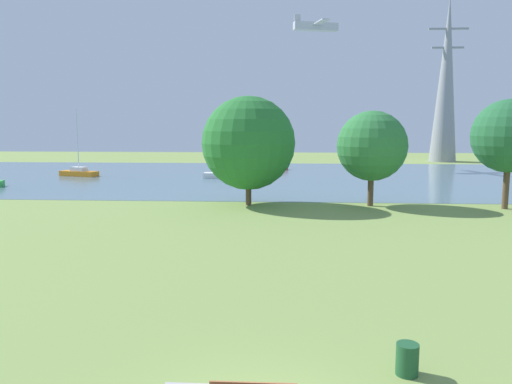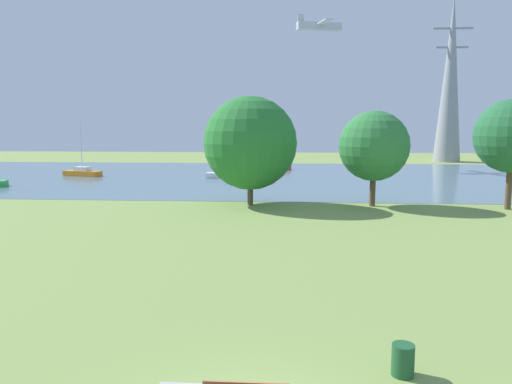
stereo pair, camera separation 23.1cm
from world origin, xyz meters
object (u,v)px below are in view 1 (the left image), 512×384
sailboat_orange (79,172)px  light_aircraft (315,26)px  tree_east_near (372,146)px  sailboat_red (270,166)px  tree_mid_shore (248,143)px  tree_west_near (509,136)px  litter_bin (407,359)px  electricity_pylon (446,80)px  sailboat_white (224,174)px

sailboat_orange → light_aircraft: 37.81m
sailboat_orange → tree_east_near: 37.70m
sailboat_orange → sailboat_red: bearing=24.3°
tree_mid_shore → light_aircraft: 38.63m
tree_west_near → tree_east_near: bearing=175.6°
sailboat_orange → tree_mid_shore: 30.48m
tree_mid_shore → light_aircraft: size_ratio=1.00×
light_aircraft → sailboat_red: bearing=-146.3°
sailboat_red → tree_east_near: bearing=-74.1°
litter_bin → tree_west_near: size_ratio=0.10×
sailboat_red → light_aircraft: 20.86m
light_aircraft → tree_west_near: bearing=-70.9°
sailboat_orange → electricity_pylon: (51.42, 27.31, 13.13)m
tree_west_near → electricity_pylon: (10.15, 48.30, 8.25)m
sailboat_red → tree_east_near: size_ratio=0.96×
tree_mid_shore → tree_east_near: size_ratio=1.15×
litter_bin → light_aircraft: size_ratio=0.10×
sailboat_red → electricity_pylon: size_ratio=0.26×
litter_bin → sailboat_red: bearing=95.4°
sailboat_white → sailboat_orange: size_ratio=0.71×
litter_bin → sailboat_white: size_ratio=0.14×
sailboat_red → electricity_pylon: bearing=30.8°
tree_west_near → electricity_pylon: electricity_pylon is taller
tree_east_near → tree_mid_shore: bearing=-178.7°
sailboat_red → tree_east_near: tree_east_near is taller
sailboat_white → electricity_pylon: 45.94m
electricity_pylon → light_aircraft: (-22.40, -12.89, 6.35)m
sailboat_red → tree_west_near: (18.45, -31.29, 4.89)m
tree_east_near → light_aircraft: size_ratio=0.86×
sailboat_red → sailboat_white: bearing=-113.4°
litter_bin → sailboat_orange: 54.24m
sailboat_red → tree_mid_shore: size_ratio=0.83×
tree_mid_shore → tree_west_near: (19.09, -0.54, 0.57)m
litter_bin → sailboat_red: sailboat_red is taller
sailboat_red → tree_east_near: (8.71, -30.54, 4.12)m
sailboat_white → sailboat_red: 12.50m
litter_bin → tree_west_near: tree_west_near is taller
litter_bin → sailboat_orange: bearing=121.3°
tree_mid_shore → tree_west_near: 19.10m
tree_east_near → sailboat_white: bearing=125.7°
litter_bin → sailboat_red: 56.92m
tree_east_near → tree_west_near: size_ratio=0.90×
sailboat_red → tree_mid_shore: bearing=-91.2°
sailboat_white → tree_mid_shore: (4.33, -19.28, 4.33)m
tree_east_near → electricity_pylon: bearing=67.3°
litter_bin → light_aircraft: (0.87, 60.79, 19.55)m
tree_mid_shore → tree_east_near: 9.36m
sailboat_white → tree_east_near: size_ratio=0.78×
sailboat_orange → sailboat_red: size_ratio=1.14×
sailboat_white → litter_bin: bearing=-77.2°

